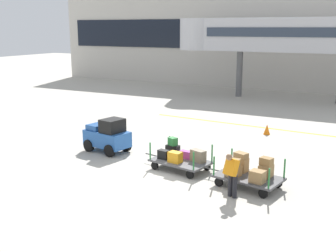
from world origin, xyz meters
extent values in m
plane|color=#B2ADA0|center=(0.00, 0.00, 0.00)|extent=(120.00, 120.00, 0.00)
cube|color=yellow|center=(2.53, 9.79, 0.00)|extent=(16.15, 1.34, 0.01)
cube|color=#BCB7AD|center=(0.00, 26.00, 4.55)|extent=(50.12, 2.40, 9.11)
cube|color=black|center=(0.00, 24.75, 5.01)|extent=(47.62, 0.12, 2.80)
cube|color=#B7B7BC|center=(0.64, 20.00, 5.05)|extent=(14.22, 2.20, 2.60)
cylinder|color=#B7B7BC|center=(-7.07, 20.00, 5.05)|extent=(3.00, 3.00, 2.60)
cube|color=#2D3847|center=(0.64, 18.86, 5.25)|extent=(12.80, 0.08, 0.70)
cylinder|color=#59595B|center=(-3.27, 20.00, 1.88)|extent=(0.50, 0.50, 3.75)
cube|color=#2659A5|center=(-3.65, 1.87, 0.63)|extent=(2.26, 1.46, 0.70)
cube|color=black|center=(-3.28, 1.81, 1.28)|extent=(0.97, 1.12, 0.60)
cube|color=#225095|center=(-4.21, 1.98, 1.10)|extent=(0.86, 1.05, 0.24)
cylinder|color=black|center=(-4.22, 2.51, 0.28)|extent=(0.58, 0.28, 0.56)
cylinder|color=black|center=(-4.41, 1.48, 0.28)|extent=(0.58, 0.28, 0.56)
cylinder|color=black|center=(-2.88, 2.26, 0.28)|extent=(0.58, 0.28, 0.56)
cylinder|color=black|center=(-3.07, 1.24, 0.28)|extent=(0.58, 0.28, 0.56)
cube|color=#4C4C4F|center=(0.48, 1.11, 0.36)|extent=(2.52, 1.79, 0.08)
cylinder|color=#237033|center=(-0.44, 1.94, 0.75)|extent=(0.06, 0.06, 0.70)
cylinder|color=#237033|center=(-0.67, 0.67, 0.75)|extent=(0.06, 0.06, 0.70)
cylinder|color=#237033|center=(1.64, 1.55, 0.75)|extent=(0.06, 0.06, 0.70)
cylinder|color=#237033|center=(1.41, 0.29, 0.75)|extent=(0.06, 0.06, 0.70)
cylinder|color=black|center=(-0.26, 1.85, 0.16)|extent=(0.33, 0.16, 0.32)
cylinder|color=black|center=(-0.47, 0.68, 0.16)|extent=(0.33, 0.16, 0.32)
cylinder|color=black|center=(1.44, 1.54, 0.16)|extent=(0.33, 0.16, 0.32)
cylinder|color=black|center=(1.23, 0.37, 0.16)|extent=(0.33, 0.16, 0.32)
cylinder|color=#333333|center=(-0.99, 1.38, 0.34)|extent=(0.70, 0.18, 0.05)
cube|color=black|center=(-0.12, 1.59, 0.62)|extent=(0.57, 0.37, 0.44)
cube|color=black|center=(-0.23, 0.97, 0.59)|extent=(0.47, 0.33, 0.37)
cube|color=#8C338C|center=(0.57, 1.44, 0.56)|extent=(0.55, 0.31, 0.32)
cube|color=orange|center=(0.39, 0.79, 0.61)|extent=(0.55, 0.43, 0.42)
cube|color=#726651|center=(1.16, 1.28, 0.64)|extent=(0.67, 0.50, 0.48)
cube|color=#236B2D|center=(-0.12, 1.59, 1.00)|extent=(0.43, 0.39, 0.32)
cube|color=#4C4C4F|center=(3.44, 0.57, 0.36)|extent=(2.52, 1.79, 0.08)
cylinder|color=#237033|center=(2.51, 1.39, 0.75)|extent=(0.06, 0.06, 0.70)
cylinder|color=#237033|center=(2.28, 0.13, 0.75)|extent=(0.06, 0.06, 0.70)
cylinder|color=#237033|center=(4.59, 1.01, 0.75)|extent=(0.06, 0.06, 0.70)
cylinder|color=#237033|center=(4.36, -0.26, 0.75)|extent=(0.06, 0.06, 0.70)
cylinder|color=black|center=(2.69, 1.31, 0.16)|extent=(0.33, 0.16, 0.32)
cylinder|color=black|center=(2.48, 0.14, 0.16)|extent=(0.33, 0.16, 0.32)
cylinder|color=black|center=(4.39, 1.00, 0.16)|extent=(0.33, 0.16, 0.32)
cylinder|color=black|center=(4.18, -0.17, 0.16)|extent=(0.33, 0.16, 0.32)
cylinder|color=#333333|center=(1.96, 0.84, 0.34)|extent=(0.70, 0.18, 0.05)
cube|color=#A87F4C|center=(3.01, 0.97, 0.66)|extent=(0.57, 0.48, 0.52)
cube|color=#A87F4C|center=(2.94, 0.35, 0.58)|extent=(0.56, 0.61, 0.37)
cube|color=#9E7A4C|center=(3.99, 0.81, 0.62)|extent=(0.48, 0.57, 0.44)
cube|color=#9E7A4C|center=(3.88, 0.14, 0.61)|extent=(0.55, 0.49, 0.42)
cube|color=#9E7A4C|center=(3.01, 0.97, 1.02)|extent=(0.56, 0.49, 0.20)
cube|color=olive|center=(2.94, 0.35, 0.91)|extent=(0.46, 0.31, 0.28)
cube|color=olive|center=(3.99, 0.81, 0.98)|extent=(0.49, 0.41, 0.28)
cylinder|color=black|center=(3.13, -0.52, 0.41)|extent=(0.16, 0.16, 0.82)
cylinder|color=black|center=(3.32, -0.60, 0.41)|extent=(0.16, 0.16, 0.82)
cube|color=orange|center=(3.19, -0.65, 1.09)|extent=(0.53, 0.54, 0.61)
sphere|color=#8C6647|center=(3.14, -0.76, 1.45)|extent=(0.22, 0.22, 0.22)
cone|color=orange|center=(2.09, 8.40, 0.28)|extent=(0.36, 0.36, 0.55)
cone|color=#EA590F|center=(-6.50, 4.76, 0.28)|extent=(0.36, 0.36, 0.55)
camera|label=1|loc=(7.36, -13.24, 5.57)|focal=44.53mm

